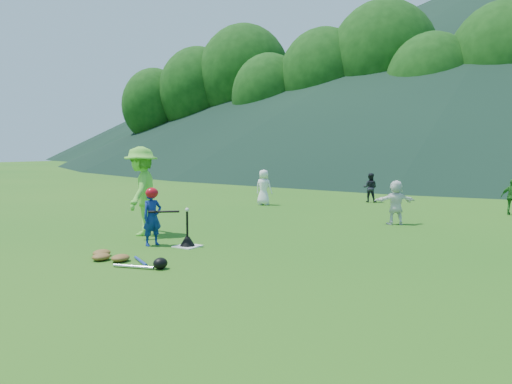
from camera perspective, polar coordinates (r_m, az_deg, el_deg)
ground at (r=10.00m, az=-7.84°, el=-6.21°), size 120.00×120.00×0.00m
home_plate at (r=10.00m, az=-7.84°, el=-6.16°), size 0.45×0.45×0.02m
baseball at (r=9.88m, az=-7.89°, el=-2.01°), size 0.08×0.08×0.08m
batter_child at (r=10.16m, az=-11.77°, el=-2.85°), size 0.37×0.47×1.14m
adult_coach at (r=11.39m, az=-12.97°, el=0.11°), size 1.30×1.47×1.98m
fielder_a at (r=16.99m, az=0.89°, el=0.53°), size 0.63×0.44×1.21m
fielder_b at (r=18.33m, az=12.91°, el=0.48°), size 0.57×0.48×1.05m
fielder_c at (r=16.26m, az=27.26°, el=-0.52°), size 0.62×0.27×1.05m
fielder_d at (r=13.17m, az=15.68°, el=-1.14°), size 1.05×0.89×1.13m
batting_tee at (r=9.98m, az=-7.85°, el=-5.48°), size 0.30×0.30×0.68m
batter_gear at (r=10.09m, az=-11.71°, el=-0.27°), size 0.71×0.30×0.50m
equipment_pile at (r=8.93m, az=-15.29°, el=-7.28°), size 1.80×0.67×0.19m
outfield_fence at (r=36.02m, az=22.60°, el=2.69°), size 70.07×0.08×1.33m
tree_line at (r=42.19m, az=24.69°, el=13.14°), size 70.04×11.40×14.82m
distant_hills at (r=91.27m, az=24.28°, el=12.84°), size 155.00×140.00×32.00m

